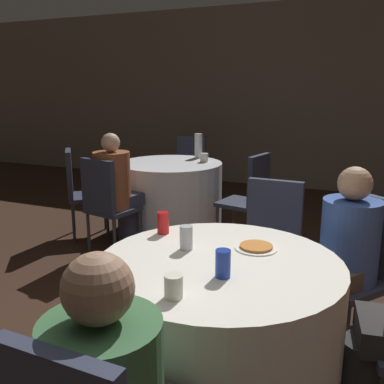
% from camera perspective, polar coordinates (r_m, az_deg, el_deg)
% --- Properties ---
extents(wall_back, '(16.00, 0.06, 2.80)m').
position_cam_1_polar(wall_back, '(6.82, 18.37, 11.81)').
color(wall_back, gray).
rests_on(wall_back, ground_plane).
extents(table_near, '(1.16, 1.16, 0.75)m').
position_cam_1_polar(table_near, '(2.20, 3.47, -18.17)').
color(table_near, white).
rests_on(table_near, ground_plane).
extents(table_far, '(1.13, 1.13, 0.75)m').
position_cam_1_polar(table_far, '(4.75, -2.85, -0.54)').
color(table_far, silver).
rests_on(table_far, ground_plane).
extents(chair_near_northeast, '(0.56, 0.56, 0.93)m').
position_cam_1_polar(chair_near_northeast, '(2.75, 21.37, -8.41)').
color(chair_near_northeast, '#2D3347').
rests_on(chair_near_northeast, ground_plane).
extents(chair_near_north, '(0.41, 0.41, 0.93)m').
position_cam_1_polar(chair_near_north, '(2.99, 10.44, -5.85)').
color(chair_near_north, '#2D3347').
rests_on(chair_near_north, ground_plane).
extents(chair_far_south, '(0.47, 0.48, 0.93)m').
position_cam_1_polar(chair_far_south, '(4.00, -11.47, -0.95)').
color(chair_far_south, '#2D3347').
rests_on(chair_far_south, ground_plane).
extents(chair_far_southwest, '(0.56, 0.56, 0.93)m').
position_cam_1_polar(chair_far_southwest, '(4.60, -14.88, 0.78)').
color(chair_far_southwest, '#2D3347').
rests_on(chair_far_southwest, ground_plane).
extents(chair_far_north, '(0.47, 0.47, 0.93)m').
position_cam_1_polar(chair_far_north, '(5.64, -0.27, 3.55)').
color(chair_far_north, '#2D3347').
rests_on(chair_far_north, ground_plane).
extents(chair_far_east, '(0.48, 0.47, 0.93)m').
position_cam_1_polar(chair_far_east, '(4.19, 7.78, -0.12)').
color(chair_far_east, '#2D3347').
rests_on(chair_far_east, ground_plane).
extents(person_floral_shirt, '(0.38, 0.50, 1.15)m').
position_cam_1_polar(person_floral_shirt, '(4.10, -9.84, -0.04)').
color(person_floral_shirt, '#33384C').
rests_on(person_floral_shirt, ground_plane).
extents(person_blue_shirt, '(0.45, 0.48, 1.12)m').
position_cam_1_polar(person_blue_shirt, '(2.62, 19.04, -8.93)').
color(person_blue_shirt, '#4C4238').
rests_on(person_blue_shirt, ground_plane).
extents(pizza_plate_near, '(0.22, 0.22, 0.02)m').
position_cam_1_polar(pizza_plate_near, '(2.19, 8.56, -7.27)').
color(pizza_plate_near, white).
rests_on(pizza_plate_near, table_near).
extents(soda_can_red, '(0.07, 0.07, 0.12)m').
position_cam_1_polar(soda_can_red, '(2.38, -3.88, -4.11)').
color(soda_can_red, red).
rests_on(soda_can_red, table_near).
extents(soda_can_blue, '(0.07, 0.07, 0.12)m').
position_cam_1_polar(soda_can_blue, '(1.84, 4.15, -9.50)').
color(soda_can_blue, '#1E38A5').
rests_on(soda_can_blue, table_near).
extents(soda_can_silver, '(0.07, 0.07, 0.12)m').
position_cam_1_polar(soda_can_silver, '(2.14, -0.77, -6.11)').
color(soda_can_silver, silver).
rests_on(soda_can_silver, table_near).
extents(cup_near, '(0.07, 0.07, 0.09)m').
position_cam_1_polar(cup_near, '(1.68, -2.47, -12.47)').
color(cup_near, silver).
rests_on(cup_near, table_near).
extents(bottle_far, '(0.09, 0.09, 0.28)m').
position_cam_1_polar(bottle_far, '(4.99, 0.86, 6.19)').
color(bottle_far, white).
rests_on(bottle_far, table_far).
extents(cup_far, '(0.09, 0.09, 0.10)m').
position_cam_1_polar(cup_far, '(4.70, 1.63, 4.61)').
color(cup_far, silver).
rests_on(cup_far, table_far).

